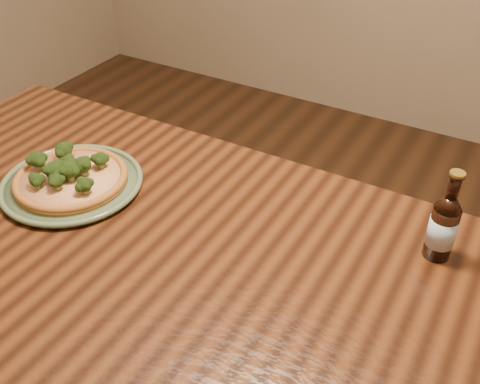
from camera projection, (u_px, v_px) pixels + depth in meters
The scene contains 4 objects.
table at pixel (159, 290), 1.17m from camera, with size 1.60×0.90×0.75m.
plate at pixel (72, 183), 1.30m from camera, with size 0.33×0.33×0.02m.
pizza at pixel (70, 177), 1.29m from camera, with size 0.26×0.26×0.07m.
beer_bottle at pixel (443, 226), 1.08m from camera, with size 0.05×0.05×0.20m.
Camera 1 is at (0.56, -0.53, 1.51)m, focal length 42.00 mm.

